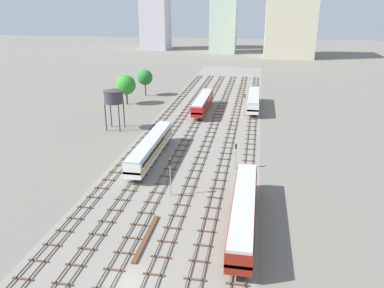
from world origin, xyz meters
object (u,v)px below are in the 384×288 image
(passenger_coach_left_near, at_px, (151,146))
(signal_post_mid, at_px, (245,102))
(diesel_railcar_centre_left_mid, at_px, (203,102))
(water_tower, at_px, (114,96))
(passenger_coach_right_nearest, at_px, (244,209))
(signal_post_nearest, at_px, (170,173))
(signal_post_near, at_px, (236,152))
(diesel_railcar_right_midfar, at_px, (254,100))

(passenger_coach_left_near, distance_m, signal_post_mid, 36.02)
(diesel_railcar_centre_left_mid, relative_size, signal_post_mid, 3.63)
(water_tower, bearing_deg, signal_post_mid, 29.90)
(passenger_coach_right_nearest, distance_m, signal_post_nearest, 12.95)
(signal_post_near, bearing_deg, diesel_railcar_centre_left_mid, 107.08)
(passenger_coach_left_near, distance_m, water_tower, 21.35)
(diesel_railcar_right_midfar, relative_size, signal_post_near, 4.36)
(passenger_coach_right_nearest, distance_m, diesel_railcar_right_midfar, 59.27)
(signal_post_nearest, bearing_deg, diesel_railcar_right_midfar, 78.15)
(passenger_coach_right_nearest, distance_m, water_tower, 47.38)
(passenger_coach_left_near, distance_m, signal_post_nearest, 14.58)
(signal_post_nearest, xyz_separation_m, signal_post_near, (8.83, 11.58, -0.70))
(diesel_railcar_right_midfar, bearing_deg, passenger_coach_left_near, -114.00)
(diesel_railcar_right_midfar, height_order, water_tower, water_tower)
(passenger_coach_right_nearest, distance_m, diesel_railcar_centre_left_mid, 55.76)
(diesel_railcar_right_midfar, xyz_separation_m, signal_post_near, (-2.21, -41.02, 0.43))
(diesel_railcar_right_midfar, bearing_deg, water_tower, -142.53)
(diesel_railcar_right_midfar, xyz_separation_m, signal_post_mid, (-2.21, -7.13, 0.97))
(water_tower, height_order, signal_post_nearest, water_tower)
(passenger_coach_right_nearest, relative_size, signal_post_near, 4.68)
(signal_post_near, height_order, signal_post_mid, signal_post_mid)
(diesel_railcar_right_midfar, relative_size, signal_post_mid, 3.63)
(diesel_railcar_right_midfar, height_order, signal_post_near, signal_post_near)
(passenger_coach_right_nearest, xyz_separation_m, diesel_railcar_right_midfar, (0.00, 59.27, -0.02))
(passenger_coach_left_near, bearing_deg, signal_post_nearest, -62.91)
(passenger_coach_right_nearest, xyz_separation_m, signal_post_nearest, (-11.04, 6.68, 1.11))
(diesel_railcar_centre_left_mid, xyz_separation_m, water_tower, (-17.36, -18.35, 5.11))
(signal_post_near, bearing_deg, diesel_railcar_right_midfar, 86.92)
(passenger_coach_left_near, relative_size, water_tower, 2.33)
(diesel_railcar_centre_left_mid, distance_m, water_tower, 25.77)
(water_tower, distance_m, signal_post_nearest, 35.32)
(diesel_railcar_centre_left_mid, bearing_deg, signal_post_mid, -10.38)
(diesel_railcar_centre_left_mid, distance_m, signal_post_near, 37.57)
(passenger_coach_right_nearest, xyz_separation_m, passenger_coach_left_near, (-17.66, 19.62, 0.00))
(water_tower, relative_size, signal_post_mid, 1.67)
(diesel_railcar_centre_left_mid, distance_m, signal_post_mid, 11.26)
(passenger_coach_right_nearest, bearing_deg, signal_post_nearest, 148.82)
(passenger_coach_right_nearest, xyz_separation_m, water_tower, (-30.60, 35.81, 5.10))
(diesel_railcar_centre_left_mid, height_order, water_tower, water_tower)
(signal_post_mid, bearing_deg, signal_post_near, -90.00)
(diesel_railcar_right_midfar, distance_m, signal_post_mid, 7.53)
(diesel_railcar_centre_left_mid, height_order, signal_post_nearest, signal_post_nearest)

